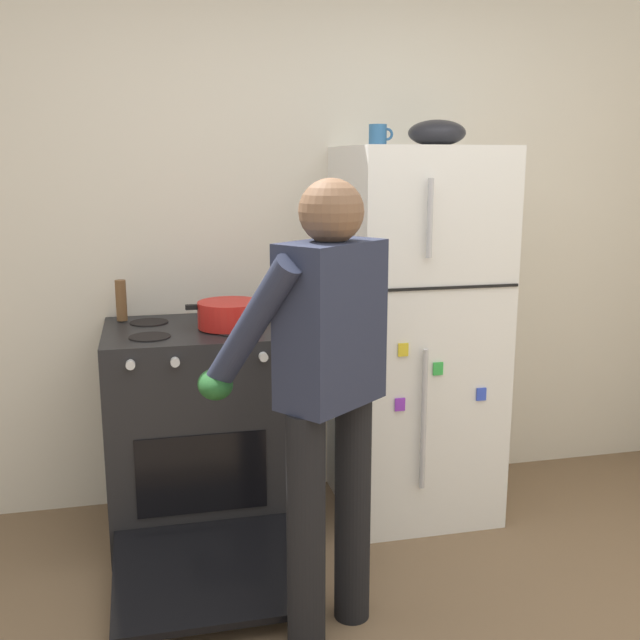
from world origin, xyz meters
name	(u,v)px	position (x,y,z in m)	size (l,w,h in m)	color
kitchen_wall_back	(304,224)	(0.00, 1.95, 1.35)	(6.00, 0.10, 2.70)	silver
refrigerator	(414,334)	(0.45, 1.57, 0.86)	(0.68, 0.72, 1.71)	white
stove_range	(196,433)	(-0.58, 1.55, 0.46)	(0.76, 1.24, 0.94)	black
person_cook	(323,375)	(-0.20, 0.69, 0.95)	(0.64, 0.67, 1.60)	black
red_pot	(230,314)	(-0.42, 1.52, 1.00)	(0.38, 0.28, 0.11)	red
coffee_mug	(378,135)	(0.27, 1.62, 1.76)	(0.11, 0.08, 0.10)	#2D6093
pepper_mill	(121,300)	(-0.88, 1.77, 1.04)	(0.05, 0.05, 0.18)	brown
mixing_bowl	(437,133)	(0.53, 1.57, 1.77)	(0.26, 0.26, 0.12)	black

